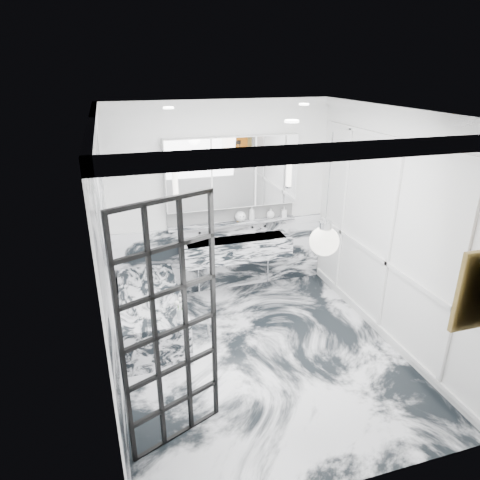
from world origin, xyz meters
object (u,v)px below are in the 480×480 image
object	(u,v)px
crittall_door	(171,332)
bathtub	(152,313)
mirror_cabinet	(233,172)
trough_sink	(236,249)

from	to	relation	value
crittall_door	bathtub	distance (m)	1.98
crittall_door	mirror_cabinet	world-z (taller)	mirror_cabinet
mirror_cabinet	bathtub	size ratio (longest dim) A/B	1.15
mirror_cabinet	trough_sink	bearing A→B (deg)	-90.00
trough_sink	bathtub	distance (m)	1.55
mirror_cabinet	bathtub	xyz separation A→B (m)	(-1.32, -0.83, -1.54)
crittall_door	trough_sink	world-z (taller)	crittall_door
trough_sink	mirror_cabinet	xyz separation A→B (m)	(-0.00, 0.17, 1.09)
bathtub	crittall_door	bearing A→B (deg)	-88.66
mirror_cabinet	bathtub	distance (m)	2.20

